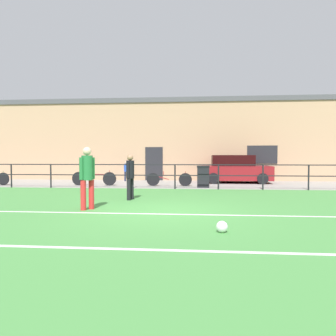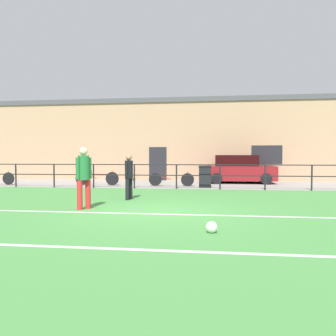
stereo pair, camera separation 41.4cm
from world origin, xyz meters
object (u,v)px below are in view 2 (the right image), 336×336
player_goalkeeper (129,174)px  parked_car_red (239,170)px  player_striker (84,174)px  spectator_child (130,170)px  trash_bin_0 (205,177)px  bicycle_parked_2 (97,178)px  bicycle_parked_1 (171,179)px  soccer_ball_match (212,227)px

player_goalkeeper → parked_car_red: (4.48, 7.36, -0.14)m
player_striker → player_goalkeeper: bearing=-162.1°
spectator_child → trash_bin_0: size_ratio=1.16×
parked_car_red → trash_bin_0: parked_car_red is taller
player_striker → trash_bin_0: (3.40, 6.55, -0.46)m
spectator_child → bicycle_parked_2: (-1.04, -2.93, -0.33)m
spectator_child → parked_car_red: (6.41, -0.58, 0.05)m
spectator_child → bicycle_parked_1: 4.10m
player_goalkeeper → soccer_ball_match: (2.80, -4.51, -0.78)m
bicycle_parked_2 → player_striker: bearing=-73.0°
trash_bin_0 → soccer_ball_match: bearing=-88.8°
parked_car_red → bicycle_parked_1: parked_car_red is taller
parked_car_red → soccer_ball_match: bearing=-98.0°
player_goalkeeper → bicycle_parked_1: bearing=3.9°
bicycle_parked_1 → bicycle_parked_2: bearing=-180.0°
soccer_ball_match → trash_bin_0: trash_bin_0 is taller
player_striker → trash_bin_0: 7.40m
bicycle_parked_2 → spectator_child: bearing=70.5°
spectator_child → trash_bin_0: 5.74m
player_goalkeeper → spectator_child: player_goalkeeper is taller
parked_car_red → trash_bin_0: bearing=-122.5°
soccer_ball_match → spectator_child: 13.33m
bicycle_parked_1 → trash_bin_0: size_ratio=2.18×
parked_car_red → bicycle_parked_2: size_ratio=1.65×
soccer_ball_match → trash_bin_0: 8.96m
player_striker → spectator_child: player_striker is taller
player_goalkeeper → soccer_ball_match: player_goalkeeper is taller
trash_bin_0 → parked_car_red: bearing=57.5°
spectator_child → bicycle_parked_2: spectator_child is taller
player_goalkeeper → parked_car_red: 8.62m
spectator_child → bicycle_parked_2: size_ratio=0.52×
player_goalkeeper → parked_car_red: size_ratio=0.41×
soccer_ball_match → player_striker: bearing=146.3°
trash_bin_0 → player_goalkeeper: bearing=-120.5°
bicycle_parked_2 → trash_bin_0: 5.61m
spectator_child → bicycle_parked_1: size_ratio=0.53×
player_striker → spectator_child: size_ratio=1.46×
spectator_child → bicycle_parked_1: spectator_child is taller
player_striker → spectator_child: bearing=-135.2°
bicycle_parked_2 → trash_bin_0: bearing=-5.8°
soccer_ball_match → bicycle_parked_2: (-5.77, 9.52, 0.27)m
player_striker → bicycle_parked_1: bearing=-155.2°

